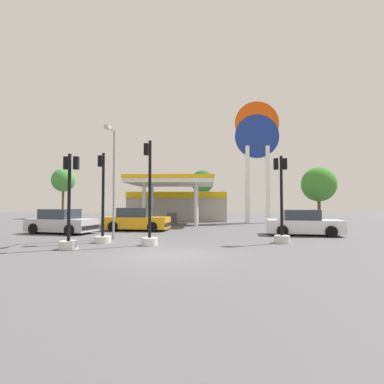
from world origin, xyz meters
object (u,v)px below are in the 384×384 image
car_2 (137,220)px  traffic_signal_3 (102,220)px  car_1 (303,224)px  traffic_signal_0 (69,220)px  tree_2 (319,184)px  tree_1 (202,182)px  traffic_signal_1 (282,216)px  station_pole_sign (257,145)px  car_0 (61,222)px  traffic_signal_2 (149,217)px  corner_streetlamp (113,172)px  tree_0 (63,180)px

car_2 → traffic_signal_3: bearing=-92.3°
car_1 → traffic_signal_0: traffic_signal_0 is taller
traffic_signal_3 → tree_2: (20.13, 23.76, 3.29)m
traffic_signal_0 → tree_1: (5.72, 26.29, 3.53)m
traffic_signal_0 → traffic_signal_1: size_ratio=0.95×
station_pole_sign → car_2: station_pole_sign is taller
car_0 → traffic_signal_3: bearing=-45.3°
traffic_signal_2 → traffic_signal_3: traffic_signal_2 is taller
corner_streetlamp → car_2: bearing=88.7°
car_2 → tree_2: (19.88, 17.28, 3.68)m
car_1 → tree_0: bearing=142.0°
station_pole_sign → tree_1: station_pole_sign is taller
traffic_signal_3 → tree_0: (-13.42, 23.12, 3.86)m
car_1 → corner_streetlamp: corner_streetlamp is taller
car_0 → tree_0: bearing=116.0°
traffic_signal_2 → traffic_signal_3: bearing=162.3°
tree_0 → traffic_signal_0: bearing=-63.3°
station_pole_sign → traffic_signal_3: (-10.59, -14.99, -6.78)m
traffic_signal_3 → tree_2: size_ratio=0.68×
traffic_signal_1 → tree_1: bearing=99.6°
car_0 → car_1: 15.59m
traffic_signal_0 → corner_streetlamp: (0.88, 3.25, 2.45)m
car_1 → traffic_signal_3: (-11.32, -3.80, 0.42)m
tree_1 → traffic_signal_2: bearing=-95.6°
station_pole_sign → tree_2: station_pole_sign is taller
traffic_signal_2 → tree_0: tree_0 is taller
tree_2 → tree_1: bearing=178.4°
traffic_signal_1 → corner_streetlamp: 9.27m
car_0 → tree_0: tree_0 is taller
traffic_signal_1 → station_pole_sign: bearing=84.1°
tree_1 → tree_2: bearing=-1.6°
corner_streetlamp → tree_1: bearing=78.1°
traffic_signal_3 → tree_2: 31.31m
car_1 → traffic_signal_2: 9.94m
traffic_signal_0 → traffic_signal_1: traffic_signal_1 is taller
traffic_signal_0 → traffic_signal_1: 10.06m
car_0 → traffic_signal_0: (3.52, -6.40, 0.55)m
station_pole_sign → tree_1: 11.21m
car_1 → car_2: car_2 is taller
traffic_signal_1 → corner_streetlamp: size_ratio=0.72×
traffic_signal_2 → corner_streetlamp: size_ratio=0.82×
tree_0 → corner_streetlamp: 25.85m
car_2 → traffic_signal_1: 10.81m
car_2 → traffic_signal_2: size_ratio=0.96×
station_pole_sign → car_2: size_ratio=2.58×
tree_1 → traffic_signal_1: bearing=-80.4°
station_pole_sign → traffic_signal_2: bearing=-117.0°
traffic_signal_2 → corner_streetlamp: 3.93m
tree_1 → station_pole_sign: bearing=-58.6°
station_pole_sign → traffic_signal_3: size_ratio=2.72×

